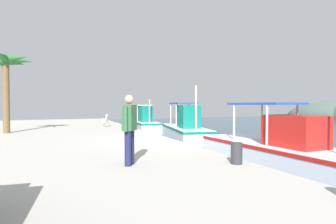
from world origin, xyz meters
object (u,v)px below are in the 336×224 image
at_px(mooring_bollard_nearest, 106,119).
at_px(palm_tree, 5,66).
at_px(mooring_bollard_second, 237,153).
at_px(fishing_boat_third, 278,150).
at_px(pelican, 104,121).
at_px(fisherman_standing, 129,127).
at_px(fishing_boat_nearest, 144,123).
at_px(fishing_boat_second, 186,130).

xyz_separation_m(mooring_bollard_nearest, palm_tree, (8.47, -6.44, 3.24)).
xyz_separation_m(mooring_bollard_nearest, mooring_bollard_second, (18.73, -0.00, 0.08)).
relative_size(fishing_boat_third, mooring_bollard_nearest, 17.60).
relative_size(pelican, fisherman_standing, 0.50).
bearing_deg(fisherman_standing, fishing_boat_nearest, 161.19).
relative_size(fishing_boat_nearest, fishing_boat_second, 1.04).
relative_size(fishing_boat_third, pelican, 7.73).
distance_m(fisherman_standing, mooring_bollard_second, 2.69).
bearing_deg(fishing_boat_nearest, fishing_boat_third, 1.60).
relative_size(fisherman_standing, mooring_bollard_nearest, 4.55).
relative_size(fishing_boat_second, fishing_boat_third, 0.92).
distance_m(fisherman_standing, mooring_bollard_nearest, 18.01).
height_order(fisherman_standing, mooring_bollard_second, fisherman_standing).
distance_m(fishing_boat_nearest, mooring_bollard_second, 16.49).
xyz_separation_m(fishing_boat_nearest, mooring_bollard_nearest, (-2.48, -2.78, 0.29)).
xyz_separation_m(fishing_boat_nearest, fishing_boat_third, (14.43, 0.40, -0.05)).
distance_m(fishing_boat_nearest, palm_tree, 11.54).
relative_size(fishing_boat_third, fisherman_standing, 3.87).
xyz_separation_m(fisherman_standing, mooring_bollard_nearest, (-17.83, 2.45, -0.74)).
bearing_deg(fishing_boat_nearest, mooring_bollard_second, -9.70).
xyz_separation_m(fisherman_standing, mooring_bollard_second, (0.89, 2.45, -0.66)).
relative_size(mooring_bollard_nearest, mooring_bollard_second, 0.71).
relative_size(fisherman_standing, mooring_bollard_second, 3.23).
bearing_deg(palm_tree, fishing_boat_second, 80.21).
bearing_deg(pelican, fishing_boat_nearest, 135.56).
distance_m(pelican, mooring_bollard_nearest, 6.62).
relative_size(mooring_bollard_second, palm_tree, 0.13).
bearing_deg(fishing_boat_nearest, palm_tree, -56.97).
relative_size(fisherman_standing, palm_tree, 0.42).
height_order(fishing_boat_second, mooring_bollard_nearest, fishing_boat_second).
distance_m(fishing_boat_nearest, fishing_boat_third, 14.44).
bearing_deg(fishing_boat_nearest, fisherman_standing, -18.81).
distance_m(fishing_boat_second, mooring_bollard_nearest, 10.51).
bearing_deg(palm_tree, mooring_bollard_second, 32.11).
bearing_deg(fishing_boat_second, pelican, -131.00).
distance_m(fishing_boat_nearest, fisherman_standing, 16.25).
bearing_deg(fisherman_standing, fishing_boat_second, 145.21).
distance_m(fisherman_standing, palm_tree, 10.48).
bearing_deg(fishing_boat_third, mooring_bollard_nearest, -169.35).
relative_size(pelican, mooring_bollard_second, 1.61).
relative_size(fishing_boat_nearest, palm_tree, 1.56).
bearing_deg(fishing_boat_second, mooring_bollard_nearest, -163.80).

